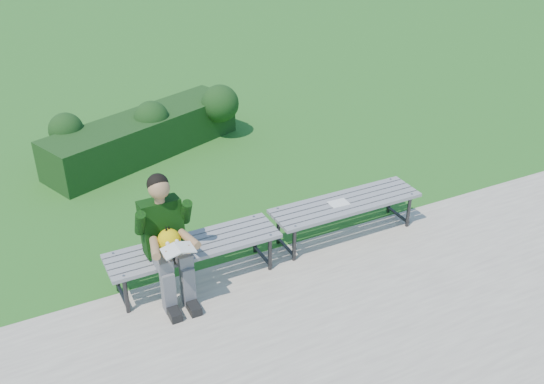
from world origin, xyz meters
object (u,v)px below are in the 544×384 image
object	(u,v)px
bench_left	(194,249)
paper_sheet	(339,203)
bench_right	(346,205)
hedge	(148,130)
seated_boy	(166,236)

from	to	relation	value
bench_left	paper_sheet	bearing A→B (deg)	1.17
bench_right	paper_sheet	xyz separation A→B (m)	(-0.10, 0.00, 0.06)
hedge	seated_boy	distance (m)	3.51
seated_boy	paper_sheet	bearing A→B (deg)	3.57
hedge	bench_right	bearing A→B (deg)	-67.16
hedge	paper_sheet	distance (m)	3.51
hedge	paper_sheet	world-z (taller)	hedge
hedge	paper_sheet	xyz separation A→B (m)	(1.28, -3.27, 0.11)
seated_boy	bench_left	bearing A→B (deg)	17.23
seated_boy	paper_sheet	size ratio (longest dim) A/B	5.78
hedge	seated_boy	size ratio (longest dim) A/B	2.45
hedge	paper_sheet	size ratio (longest dim) A/B	14.17
bench_left	seated_boy	xyz separation A→B (m)	(-0.30, -0.09, 0.30)
hedge	bench_right	world-z (taller)	hedge
hedge	seated_boy	xyz separation A→B (m)	(-0.80, -3.39, 0.35)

